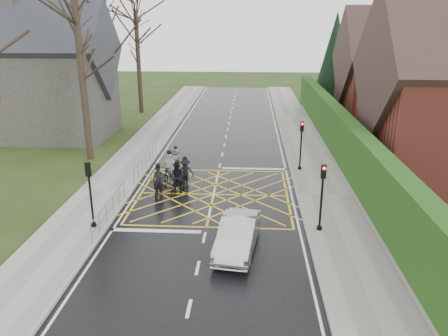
# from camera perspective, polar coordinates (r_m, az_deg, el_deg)

# --- Properties ---
(ground) EXTENTS (120.00, 120.00, 0.00)m
(ground) POSITION_cam_1_polar(r_m,az_deg,el_deg) (23.92, -1.37, -3.48)
(ground) COLOR black
(ground) RESTS_ON ground
(road) EXTENTS (9.00, 80.00, 0.01)m
(road) POSITION_cam_1_polar(r_m,az_deg,el_deg) (23.92, -1.37, -3.47)
(road) COLOR black
(road) RESTS_ON ground
(sidewalk_right) EXTENTS (3.00, 80.00, 0.15)m
(sidewalk_right) POSITION_cam_1_polar(r_m,az_deg,el_deg) (24.18, 12.98, -3.55)
(sidewalk_right) COLOR gray
(sidewalk_right) RESTS_ON ground
(sidewalk_left) EXTENTS (3.00, 80.00, 0.15)m
(sidewalk_left) POSITION_cam_1_polar(r_m,az_deg,el_deg) (25.09, -15.17, -2.90)
(sidewalk_left) COLOR gray
(sidewalk_left) RESTS_ON ground
(stone_wall) EXTENTS (0.50, 38.00, 0.70)m
(stone_wall) POSITION_cam_1_polar(r_m,az_deg,el_deg) (29.97, 14.54, 1.25)
(stone_wall) COLOR slate
(stone_wall) RESTS_ON ground
(hedge) EXTENTS (0.90, 38.00, 2.80)m
(hedge) POSITION_cam_1_polar(r_m,az_deg,el_deg) (29.50, 14.82, 4.49)
(hedge) COLOR #0F390F
(hedge) RESTS_ON stone_wall
(house_far) EXTENTS (9.80, 8.80, 10.30)m
(house_far) POSITION_cam_1_polar(r_m,az_deg,el_deg) (42.35, 21.49, 11.12)
(house_far) COLOR maroon
(house_far) RESTS_ON ground
(conifer) EXTENTS (4.60, 4.60, 10.00)m
(conifer) POSITION_cam_1_polar(r_m,az_deg,el_deg) (49.05, 14.20, 13.45)
(conifer) COLOR black
(conifer) RESTS_ON ground
(church) EXTENTS (8.80, 7.80, 11.00)m
(church) POSITION_cam_1_polar(r_m,az_deg,el_deg) (37.62, -21.24, 11.22)
(church) COLOR #2D2B28
(church) RESTS_ON ground
(tree_near) EXTENTS (9.24, 9.24, 11.44)m
(tree_near) POSITION_cam_1_polar(r_m,az_deg,el_deg) (30.13, -18.49, 15.66)
(tree_near) COLOR black
(tree_near) RESTS_ON ground
(tree_mid) EXTENTS (10.08, 10.08, 12.48)m
(tree_mid) POSITION_cam_1_polar(r_m,az_deg,el_deg) (37.98, -15.57, 17.47)
(tree_mid) COLOR black
(tree_mid) RESTS_ON ground
(tree_far) EXTENTS (8.40, 8.40, 10.40)m
(tree_far) POSITION_cam_1_polar(r_m,az_deg,el_deg) (45.50, -11.28, 16.06)
(tree_far) COLOR black
(tree_far) RESTS_ON ground
(railing_south) EXTENTS (0.05, 5.04, 1.03)m
(railing_south) POSITION_cam_1_polar(r_m,az_deg,el_deg) (21.35, -14.76, -4.70)
(railing_south) COLOR slate
(railing_south) RESTS_ON ground
(railing_north) EXTENTS (0.05, 6.04, 1.03)m
(railing_north) POSITION_cam_1_polar(r_m,az_deg,el_deg) (28.11, -10.20, 1.35)
(railing_north) COLOR slate
(railing_north) RESTS_ON ground
(traffic_light_ne) EXTENTS (0.24, 0.31, 3.21)m
(traffic_light_ne) POSITION_cam_1_polar(r_m,az_deg,el_deg) (27.47, 10.01, 2.85)
(traffic_light_ne) COLOR black
(traffic_light_ne) RESTS_ON ground
(traffic_light_se) EXTENTS (0.24, 0.31, 3.21)m
(traffic_light_se) POSITION_cam_1_polar(r_m,az_deg,el_deg) (19.60, 12.62, -3.88)
(traffic_light_se) COLOR black
(traffic_light_se) RESTS_ON ground
(traffic_light_sw) EXTENTS (0.24, 0.31, 3.21)m
(traffic_light_sw) POSITION_cam_1_polar(r_m,az_deg,el_deg) (20.30, -17.01, -3.46)
(traffic_light_sw) COLOR black
(traffic_light_sw) RESTS_ON ground
(cyclist_rear) EXTENTS (0.74, 1.93, 1.86)m
(cyclist_rear) POSITION_cam_1_polar(r_m,az_deg,el_deg) (23.77, -8.55, -2.28)
(cyclist_rear) COLOR black
(cyclist_rear) RESTS_ON ground
(cyclist_back) EXTENTS (0.98, 1.97, 1.90)m
(cyclist_back) POSITION_cam_1_polar(r_m,az_deg,el_deg) (24.05, -6.06, -1.63)
(cyclist_back) COLOR black
(cyclist_back) RESTS_ON ground
(cyclist_mid) EXTENTS (1.06, 1.84, 1.78)m
(cyclist_mid) POSITION_cam_1_polar(r_m,az_deg,el_deg) (25.01, -5.08, -0.95)
(cyclist_mid) COLOR black
(cyclist_mid) RESTS_ON ground
(cyclist_front) EXTENTS (1.17, 2.10, 2.02)m
(cyclist_front) POSITION_cam_1_polar(r_m,az_deg,el_deg) (25.46, -7.08, -0.44)
(cyclist_front) COLOR black
(cyclist_front) RESTS_ON ground
(cyclist_lead) EXTENTS (1.21, 1.82, 1.68)m
(cyclist_lead) POSITION_cam_1_polar(r_m,az_deg,el_deg) (27.41, -6.28, 0.64)
(cyclist_lead) COLOR #C2C818
(cyclist_lead) RESTS_ON ground
(car) EXTENTS (1.96, 4.27, 1.36)m
(car) POSITION_cam_1_polar(r_m,az_deg,el_deg) (18.15, 1.80, -8.72)
(car) COLOR #A9ACB0
(car) RESTS_ON ground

